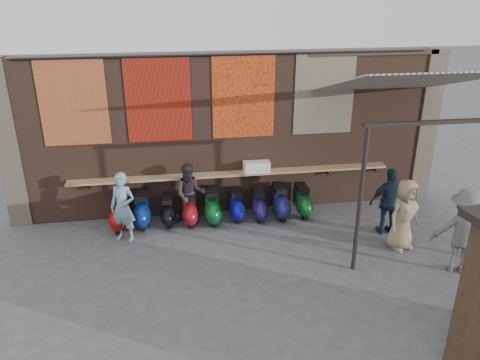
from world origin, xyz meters
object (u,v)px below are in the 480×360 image
Objects in this scene: shopper_grey at (463,231)px; scooter_stool_2 at (168,211)px; scooter_stool_5 at (236,205)px; scooter_stool_6 at (258,205)px; shopper_navy at (389,202)px; diner_right at (190,194)px; scooter_stool_0 at (119,212)px; shelf_box at (257,167)px; scooter_stool_3 at (190,209)px; shopper_tan at (404,215)px; scooter_stool_7 at (280,202)px; scooter_stool_1 at (142,210)px; scooter_stool_8 at (302,201)px; diner_left at (123,207)px; scooter_stool_4 at (212,206)px.

scooter_stool_2 is at bearing -1.30° from shopper_grey.
shopper_grey is (4.15, -3.00, 0.53)m from scooter_stool_5.
shopper_navy reaches higher than scooter_stool_6.
scooter_stool_0 is at bearing -175.33° from diner_right.
shelf_box is 0.89× the size of scooter_stool_2.
scooter_stool_0 is 1.70m from scooter_stool_3.
scooter_stool_7 is at bearing 120.41° from shopper_tan.
scooter_stool_1 is at bearing 7.44° from scooter_stool_0.
diner_right is 0.94× the size of shopper_navy.
shopper_navy reaches higher than scooter_stool_8.
shopper_tan is at bearing -20.84° from scooter_stool_2.
shopper_tan is (3.42, -1.98, 0.45)m from scooter_stool_5.
shopper_navy is at bearing -40.93° from shopper_grey.
scooter_stool_1 is at bearing 178.28° from scooter_stool_6.
scooter_stool_3 is 2.26m from scooter_stool_7.
shopper_tan is (4.54, -1.94, 0.05)m from diner_right.
scooter_stool_6 is 0.48× the size of diner_left.
shopper_grey is (7.00, -2.94, 0.48)m from scooter_stool_0.
diner_left is at bearing 147.47° from shopper_tan.
scooter_stool_7 is (0.54, -0.34, -0.85)m from shelf_box.
scooter_stool_7 reaches higher than scooter_stool_6.
scooter_stool_5 is at bearing 3.50° from scooter_stool_3.
scooter_stool_3 is 2.85m from scooter_stool_8.
diner_right reaches higher than scooter_stool_4.
scooter_stool_3 is at bearing 44.12° from diner_left.
shopper_navy reaches higher than scooter_stool_7.
diner_left is at bearing -172.31° from scooter_stool_8.
scooter_stool_0 is 6.39m from shopper_navy.
scooter_stool_6 is (1.71, -0.01, -0.01)m from scooter_stool_3.
scooter_stool_1 is 1.08× the size of scooter_stool_8.
shopper_navy is at bearing -27.90° from scooter_stool_7.
shopper_tan is (0.01, -0.68, 0.00)m from shopper_navy.
shopper_navy is (6.26, -1.23, 0.39)m from scooter_stool_0.
diner_left is (-2.06, -0.57, 0.40)m from scooter_stool_4.
scooter_stool_6 is at bearing 126.30° from shopper_tan.
scooter_stool_6 is at bearing -22.09° from shopper_navy.
shopper_grey is at bearing 114.40° from shopper_navy.
shelf_box is 0.75× the size of scooter_stool_1.
scooter_stool_4 is 0.54× the size of shopper_tan.
diner_left is at bearing -5.15° from shopper_navy.
scooter_stool_1 is (0.55, 0.07, -0.01)m from scooter_stool_0.
scooter_stool_2 is 0.92× the size of scooter_stool_3.
scooter_stool_7 is at bearing -0.15° from scooter_stool_4.
diner_right is at bearing -169.94° from shelf_box.
scooter_stool_1 is 3.41m from scooter_stool_7.
diner_right is 0.85× the size of shopper_grey.
shopper_tan is at bearing -33.55° from scooter_stool_6.
scooter_stool_4 is 0.57× the size of diner_right.
diner_left is (-3.24, -0.90, -0.44)m from shelf_box.
scooter_stool_2 is 5.27m from shopper_navy.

